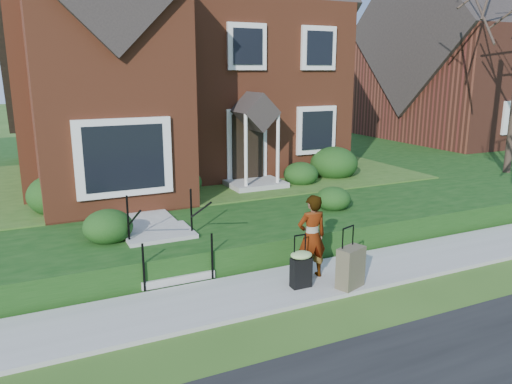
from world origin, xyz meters
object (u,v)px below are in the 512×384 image
woman (312,237)px  suitcase_olive (351,267)px  suitcase_black (301,267)px  front_steps (165,248)px

woman → suitcase_olive: size_ratio=1.42×
suitcase_black → suitcase_olive: 0.90m
front_steps → suitcase_olive: size_ratio=1.77×
front_steps → woman: size_ratio=1.24×
woman → front_steps: bearing=-32.5°
suitcase_black → suitcase_olive: size_ratio=0.87×
suitcase_olive → woman: bearing=100.7°
woman → suitcase_black: size_ratio=1.64×
suitcase_black → woman: bearing=39.3°
woman → suitcase_olive: 0.92m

